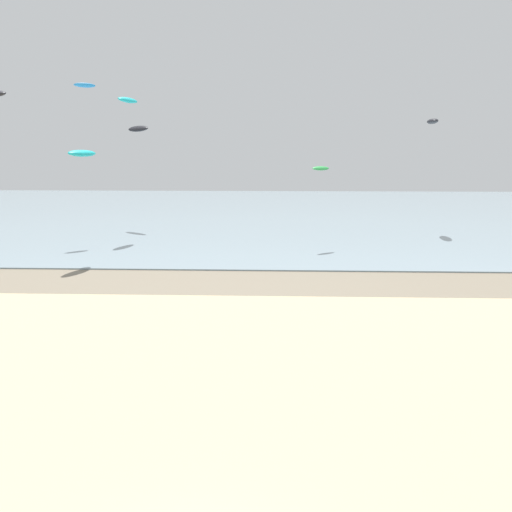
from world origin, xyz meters
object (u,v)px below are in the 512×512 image
at_px(kite_aloft_6, 85,85).
at_px(kite_aloft_7, 138,129).
at_px(kite_aloft_2, 82,153).
at_px(kite_aloft_3, 433,121).
at_px(kite_aloft_5, 128,100).
at_px(kite_aloft_4, 321,168).

bearing_deg(kite_aloft_6, kite_aloft_7, 31.39).
distance_m(kite_aloft_2, kite_aloft_3, 34.12).
height_order(kite_aloft_2, kite_aloft_3, kite_aloft_3).
height_order(kite_aloft_5, kite_aloft_6, kite_aloft_6).
distance_m(kite_aloft_6, kite_aloft_7, 9.25).
height_order(kite_aloft_3, kite_aloft_5, kite_aloft_5).
bearing_deg(kite_aloft_7, kite_aloft_3, -145.40).
distance_m(kite_aloft_3, kite_aloft_4, 15.93).
bearing_deg(kite_aloft_6, kite_aloft_3, -29.76).
height_order(kite_aloft_2, kite_aloft_7, kite_aloft_7).
bearing_deg(kite_aloft_2, kite_aloft_4, -52.90).
height_order(kite_aloft_4, kite_aloft_5, kite_aloft_5).
xyz_separation_m(kite_aloft_5, kite_aloft_6, (-3.37, -1.66, 1.15)).
xyz_separation_m(kite_aloft_2, kite_aloft_3, (29.88, 16.20, 2.99)).
height_order(kite_aloft_6, kite_aloft_7, kite_aloft_6).
xyz_separation_m(kite_aloft_3, kite_aloft_7, (-30.16, 1.63, -0.63)).
distance_m(kite_aloft_2, kite_aloft_5, 12.27).
height_order(kite_aloft_4, kite_aloft_7, kite_aloft_7).
relative_size(kite_aloft_4, kite_aloft_5, 0.62).
relative_size(kite_aloft_4, kite_aloft_6, 0.92).
bearing_deg(kite_aloft_5, kite_aloft_4, 91.41).
xyz_separation_m(kite_aloft_6, kite_aloft_7, (2.58, 8.17, -3.50)).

